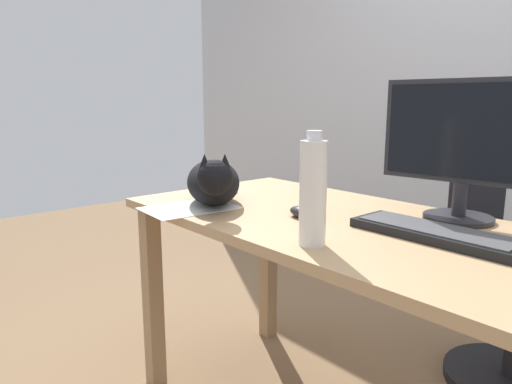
# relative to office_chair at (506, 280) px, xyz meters

# --- Properties ---
(desk) EXTENTS (1.52, 0.72, 0.75)m
(desk) POSITION_rel_office_chair_xyz_m (-0.16, -0.75, 0.23)
(desk) COLOR tan
(desk) RESTS_ON ground_plane
(office_chair) EXTENTS (0.48, 0.48, 0.95)m
(office_chair) POSITION_rel_office_chair_xyz_m (0.00, 0.00, 0.00)
(office_chair) COLOR black
(office_chair) RESTS_ON ground_plane
(monitor) EXTENTS (0.48, 0.20, 0.41)m
(monitor) POSITION_rel_office_chair_xyz_m (0.03, -0.51, 0.56)
(monitor) COLOR #232328
(monitor) RESTS_ON desk
(keyboard) EXTENTS (0.44, 0.15, 0.03)m
(keyboard) POSITION_rel_office_chair_xyz_m (0.07, -0.73, 0.34)
(keyboard) COLOR black
(keyboard) RESTS_ON desk
(cat) EXTENTS (0.52, 0.38, 0.20)m
(cat) POSITION_rel_office_chair_xyz_m (-0.63, -0.93, 0.41)
(cat) COLOR black
(cat) RESTS_ON desk
(computer_mouse) EXTENTS (0.11, 0.06, 0.04)m
(computer_mouse) POSITION_rel_office_chair_xyz_m (-0.30, -0.83, 0.35)
(computer_mouse) COLOR #232328
(computer_mouse) RESTS_ON desk
(paper_sheet) EXTENTS (0.23, 0.31, 0.00)m
(paper_sheet) POSITION_rel_office_chair_xyz_m (-0.64, -1.02, 0.33)
(paper_sheet) COLOR white
(paper_sheet) RESTS_ON desk
(water_bottle) EXTENTS (0.07, 0.07, 0.28)m
(water_bottle) POSITION_rel_office_chair_xyz_m (-0.10, -1.01, 0.46)
(water_bottle) COLOR silver
(water_bottle) RESTS_ON desk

